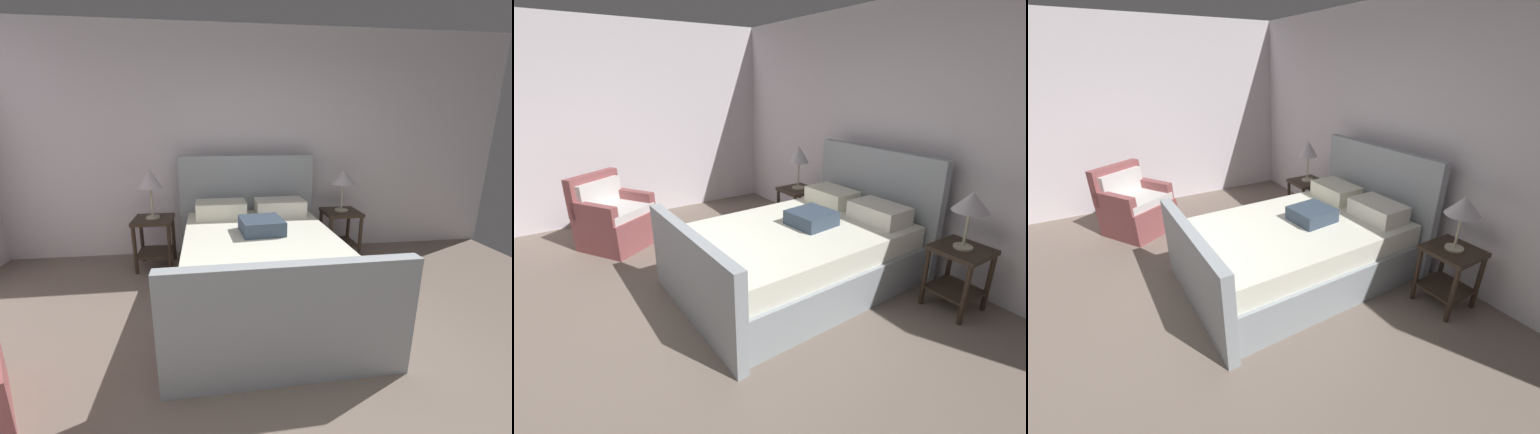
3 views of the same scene
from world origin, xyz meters
The scene contains 9 objects.
ground_plane centered at (0.00, 0.00, -0.01)m, with size 6.32×5.77×0.02m, color #79695D.
wall_back centered at (0.00, 2.94, 1.38)m, with size 6.44×0.12×2.76m, color silver.
wall_side_left centered at (-3.22, 0.00, 1.38)m, with size 0.12×5.89×2.76m, color silver.
bed centered at (-0.16, 1.63, 0.36)m, with size 1.69×2.37×1.28m.
nightstand_right centered at (0.98, 2.51, 0.40)m, with size 0.44×0.44×0.60m.
table_lamp_right centered at (0.98, 2.51, 1.01)m, with size 0.30×0.30×0.51m.
nightstand_left centered at (-1.30, 2.46, 0.40)m, with size 0.44×0.44×0.60m.
table_lamp_left centered at (-1.30, 2.46, 1.04)m, with size 0.26×0.26×0.57m.
armchair centered at (-2.18, 0.24, 0.35)m, with size 1.00×1.00×0.90m.
Camera 2 is at (2.46, -0.49, 1.97)m, focal length 25.72 mm.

